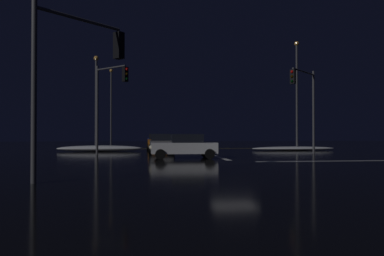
{
  "coord_description": "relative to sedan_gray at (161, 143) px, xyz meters",
  "views": [
    {
      "loc": [
        -5.07,
        -21.7,
        1.61
      ],
      "look_at": [
        -0.95,
        11.79,
        2.08
      ],
      "focal_mm": 36.68,
      "sensor_mm": 36.0,
      "label": 1
    }
  ],
  "objects": [
    {
      "name": "ground",
      "position": [
        3.66,
        -11.13,
        -0.85
      ],
      "size": [
        120.0,
        120.0,
        0.1
      ],
      "primitive_type": "cube",
      "color": "black"
    },
    {
      "name": "sedan_blue",
      "position": [
        0.01,
        18.24,
        0.0
      ],
      "size": [
        2.02,
        4.33,
        1.57
      ],
      "color": "navy",
      "rests_on": "ground"
    },
    {
      "name": "streetlamp_left_near",
      "position": [
        -5.63,
        2.65,
        4.14
      ],
      "size": [
        0.44,
        0.44,
        8.51
      ],
      "color": "#424247",
      "rests_on": "ground"
    },
    {
      "name": "sedan_white_crossing",
      "position": [
        1.19,
        -7.63,
        0.0
      ],
      "size": [
        4.33,
        2.02,
        1.57
      ],
      "color": "silver",
      "rests_on": "ground"
    },
    {
      "name": "streetlamp_right_near",
      "position": [
        12.94,
        2.65,
        5.08
      ],
      "size": [
        0.44,
        0.44,
        10.35
      ],
      "color": "#424247",
      "rests_on": "ground"
    },
    {
      "name": "stop_line_north",
      "position": [
        3.66,
        -2.95,
        -0.8
      ],
      "size": [
        0.35,
        14.01,
        0.01
      ],
      "color": "white",
      "rests_on": "ground"
    },
    {
      "name": "snow_bank_right_curb",
      "position": [
        12.64,
        2.83,
        -0.61
      ],
      "size": [
        8.05,
        1.5,
        0.37
      ],
      "color": "white",
      "rests_on": "ground"
    },
    {
      "name": "sedan_silver",
      "position": [
        0.3,
        12.86,
        0.0
      ],
      "size": [
        2.02,
        4.33,
        1.57
      ],
      "color": "#B7B7BC",
      "rests_on": "ground"
    },
    {
      "name": "crosswalk_bar_east",
      "position": [
        11.94,
        -11.13,
        -0.8
      ],
      "size": [
        14.01,
        0.4,
        0.01
      ],
      "color": "white",
      "rests_on": "ground"
    },
    {
      "name": "traffic_signal_nw",
      "position": [
        -4.03,
        -3.45,
        3.76
      ],
      "size": [
        2.51,
        2.51,
        6.73
      ],
      "color": "#4C4C51",
      "rests_on": "ground"
    },
    {
      "name": "traffic_signal_ne",
      "position": [
        11.06,
        -3.72,
        3.79
      ],
      "size": [
        3.17,
        3.17,
        6.68
      ],
      "color": "#4C4C51",
      "rests_on": "ground"
    },
    {
      "name": "traffic_signal_sw",
      "position": [
        -3.83,
        -18.61,
        3.32
      ],
      "size": [
        2.85,
        2.85,
        6.0
      ],
      "color": "#4C4C51",
      "rests_on": "ground"
    },
    {
      "name": "sedan_orange",
      "position": [
        -0.11,
        6.4,
        0.0
      ],
      "size": [
        2.02,
        4.33,
        1.57
      ],
      "color": "#C66014",
      "rests_on": "ground"
    },
    {
      "name": "centre_line_ns",
      "position": [
        3.66,
        8.65,
        -0.8
      ],
      "size": [
        22.0,
        0.15,
        0.01
      ],
      "color": "yellow",
      "rests_on": "ground"
    },
    {
      "name": "snow_bank_left_curb",
      "position": [
        -5.33,
        2.86,
        -0.53
      ],
      "size": [
        7.49,
        1.5,
        0.54
      ],
      "color": "white",
      "rests_on": "ground"
    },
    {
      "name": "streetlamp_left_far",
      "position": [
        -5.63,
        18.65,
        4.89
      ],
      "size": [
        0.44,
        0.44,
        9.97
      ],
      "color": "#424247",
      "rests_on": "ground"
    },
    {
      "name": "sedan_gray",
      "position": [
        0.0,
        0.0,
        0.0
      ],
      "size": [
        2.02,
        4.33,
        1.57
      ],
      "color": "slate",
      "rests_on": "ground"
    }
  ]
}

